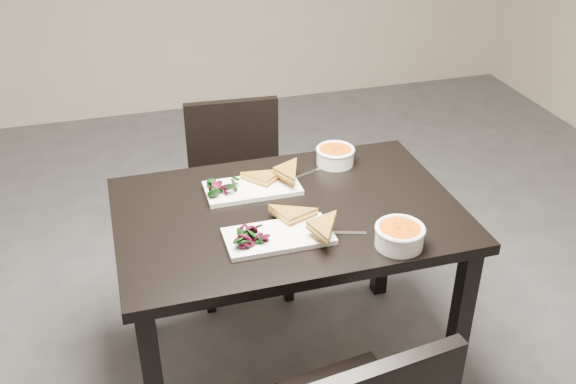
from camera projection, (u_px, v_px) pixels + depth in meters
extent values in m
plane|color=#47474C|center=(293.00, 320.00, 2.91)|extent=(5.00, 5.00, 0.00)
cube|color=black|center=(288.00, 214.00, 2.31)|extent=(1.20, 0.80, 0.04)
cube|color=black|center=(459.00, 328.00, 2.35)|extent=(0.06, 0.06, 0.71)
cube|color=black|center=(137.00, 269.00, 2.65)|extent=(0.06, 0.06, 0.71)
cube|color=black|center=(383.00, 227.00, 2.91)|extent=(0.06, 0.06, 0.71)
cube|color=black|center=(241.00, 204.00, 2.94)|extent=(0.45, 0.45, 0.04)
cube|color=black|center=(208.00, 273.00, 2.87)|extent=(0.04, 0.04, 0.41)
cube|color=black|center=(289.00, 263.00, 2.93)|extent=(0.04, 0.04, 0.41)
cube|color=black|center=(200.00, 229.00, 3.17)|extent=(0.04, 0.04, 0.41)
cube|color=black|center=(273.00, 220.00, 3.24)|extent=(0.04, 0.04, 0.41)
cube|color=black|center=(233.00, 142.00, 2.98)|extent=(0.42, 0.07, 0.40)
cube|color=white|center=(279.00, 236.00, 2.14)|extent=(0.35, 0.18, 0.02)
cylinder|color=white|center=(399.00, 238.00, 2.09)|extent=(0.16, 0.16, 0.06)
cylinder|color=#D44909|center=(400.00, 230.00, 2.08)|extent=(0.13, 0.13, 0.02)
torus|color=white|center=(400.00, 229.00, 2.08)|extent=(0.16, 0.16, 0.02)
cube|color=silver|center=(339.00, 233.00, 2.17)|extent=(0.18, 0.07, 0.00)
cube|color=white|center=(252.00, 188.00, 2.41)|extent=(0.34, 0.17, 0.02)
cylinder|color=white|center=(335.00, 157.00, 2.58)|extent=(0.15, 0.15, 0.06)
cylinder|color=#D44909|center=(335.00, 151.00, 2.56)|extent=(0.13, 0.13, 0.02)
torus|color=white|center=(335.00, 150.00, 2.56)|extent=(0.15, 0.15, 0.01)
cube|color=silver|center=(302.00, 176.00, 2.50)|extent=(0.17, 0.08, 0.00)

